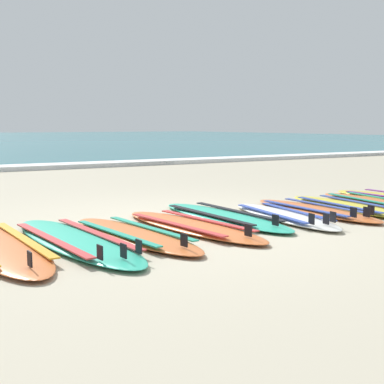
{
  "coord_description": "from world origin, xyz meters",
  "views": [
    {
      "loc": [
        -2.83,
        -4.79,
        1.07
      ],
      "look_at": [
        0.44,
        0.74,
        0.25
      ],
      "focal_mm": 49.13,
      "sensor_mm": 36.0,
      "label": 1
    }
  ],
  "objects": [
    {
      "name": "surfboard_5",
      "position": [
        0.49,
        0.11,
        0.04
      ],
      "size": [
        0.67,
        2.27,
        0.18
      ],
      "color": "#2DB793",
      "rests_on": "ground"
    },
    {
      "name": "surfboard_4",
      "position": [
        -0.12,
        -0.2,
        0.04
      ],
      "size": [
        0.81,
        2.22,
        0.18
      ],
      "color": "orange",
      "rests_on": "ground"
    },
    {
      "name": "surfboard_2",
      "position": [
        -1.37,
        -0.25,
        0.04
      ],
      "size": [
        0.8,
        2.46,
        0.18
      ],
      "color": "#2DB793",
      "rests_on": "ground"
    },
    {
      "name": "wave_foam_strip",
      "position": [
        0.0,
        8.19,
        0.06
      ],
      "size": [
        80.0,
        0.85,
        0.11
      ],
      "primitive_type": "cube",
      "color": "white",
      "rests_on": "ground"
    },
    {
      "name": "surfboard_8",
      "position": [
        2.28,
        -0.1,
        0.04
      ],
      "size": [
        0.7,
        2.18,
        0.18
      ],
      "color": "yellow",
      "rests_on": "ground"
    },
    {
      "name": "surfboard_3",
      "position": [
        -0.81,
        -0.28,
        0.04
      ],
      "size": [
        0.76,
        2.14,
        0.18
      ],
      "color": "orange",
      "rests_on": "ground"
    },
    {
      "name": "surfboard_6",
      "position": [
        1.11,
        -0.21,
        0.04
      ],
      "size": [
        0.71,
        2.01,
        0.18
      ],
      "color": "silver",
      "rests_on": "ground"
    },
    {
      "name": "surfboard_9",
      "position": [
        2.88,
        0.01,
        0.04
      ],
      "size": [
        0.7,
        2.0,
        0.18
      ],
      "color": "orange",
      "rests_on": "ground"
    },
    {
      "name": "ground_plane",
      "position": [
        0.0,
        0.0,
        0.0
      ],
      "size": [
        80.0,
        80.0,
        0.0
      ],
      "primitive_type": "plane",
      "color": "#B7AD93"
    },
    {
      "name": "surfboard_7",
      "position": [
        1.7,
        -0.09,
        0.04
      ],
      "size": [
        0.53,
        2.05,
        0.18
      ],
      "color": "orange",
      "rests_on": "ground"
    }
  ]
}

